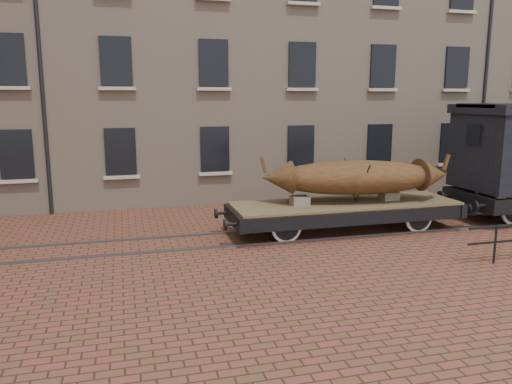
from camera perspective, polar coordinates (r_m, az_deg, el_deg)
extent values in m
plane|color=brown|center=(15.65, 7.85, -4.64)|extent=(90.00, 90.00, 0.00)
cube|color=#BBA58E|center=(25.67, 5.65, 17.08)|extent=(40.00, 10.00, 14.00)
cube|color=black|center=(19.26, -25.71, 3.93)|extent=(1.10, 0.12, 1.70)
cube|color=#B5AE96|center=(19.32, -25.51, 1.12)|extent=(1.30, 0.18, 0.12)
cube|color=black|center=(18.93, -15.22, 4.51)|extent=(1.10, 0.12, 1.70)
cube|color=#B5AE96|center=(18.99, -15.08, 1.65)|extent=(1.30, 0.18, 0.12)
cube|color=black|center=(19.25, -4.72, 4.94)|extent=(1.10, 0.12, 1.70)
cube|color=#B5AE96|center=(19.31, -4.64, 2.12)|extent=(1.30, 0.18, 0.12)
cube|color=black|center=(20.17, 5.14, 5.20)|extent=(1.10, 0.12, 1.70)
cube|color=#B5AE96|center=(20.23, 5.16, 2.50)|extent=(1.30, 0.18, 0.12)
cube|color=black|center=(21.63, 13.91, 5.30)|extent=(1.10, 0.12, 1.70)
cube|color=#B5AE96|center=(21.68, 13.88, 2.78)|extent=(1.30, 0.18, 0.12)
cube|color=black|center=(23.53, 21.43, 5.28)|extent=(1.10, 0.12, 1.70)
cube|color=#B5AE96|center=(23.57, 21.36, 2.97)|extent=(1.30, 0.18, 0.12)
cube|color=black|center=(19.21, -26.49, 13.44)|extent=(1.10, 0.12, 1.70)
cube|color=#B5AE96|center=(19.11, -26.29, 10.62)|extent=(1.30, 0.18, 0.12)
cube|color=black|center=(18.88, -15.71, 14.21)|extent=(1.10, 0.12, 1.70)
cube|color=#B5AE96|center=(18.78, -15.56, 11.33)|extent=(1.30, 0.18, 0.12)
cube|color=black|center=(19.20, -4.87, 14.49)|extent=(1.10, 0.12, 1.70)
cube|color=#B5AE96|center=(19.10, -4.79, 11.66)|extent=(1.30, 0.18, 0.12)
cube|color=black|center=(20.13, 5.30, 14.31)|extent=(1.10, 0.12, 1.70)
cube|color=#B5AE96|center=(20.03, 5.31, 11.60)|extent=(1.30, 0.18, 0.12)
cube|color=black|center=(21.59, 14.30, 13.78)|extent=(1.10, 0.12, 1.70)
cube|color=#B5AE96|center=(21.50, 14.26, 11.26)|extent=(1.30, 0.18, 0.12)
cube|color=black|center=(23.48, 21.97, 13.07)|extent=(1.10, 0.12, 1.70)
cube|color=#B5AE96|center=(23.40, 21.89, 10.75)|extent=(1.30, 0.18, 0.12)
cube|color=#B5AE96|center=(20.34, 5.48, 20.65)|extent=(1.30, 0.18, 0.12)
cube|color=#B5AE96|center=(21.79, 14.67, 19.69)|extent=(1.30, 0.18, 0.12)
cube|color=#B5AE96|center=(23.67, 22.46, 18.50)|extent=(1.30, 0.18, 0.12)
cylinder|color=black|center=(19.22, -23.84, 18.46)|extent=(0.14, 0.14, 14.00)
cylinder|color=black|center=(24.54, 25.17, 16.46)|extent=(0.14, 0.14, 14.00)
cube|color=#59595E|center=(15.01, 8.93, -5.22)|extent=(30.00, 0.08, 0.06)
cube|color=#59595E|center=(16.29, 6.87, -3.90)|extent=(30.00, 0.08, 0.06)
cylinder|color=black|center=(13.96, 25.67, -5.38)|extent=(0.06, 0.06, 1.00)
cube|color=brown|center=(15.71, 10.16, -1.34)|extent=(7.04, 2.06, 0.11)
cube|color=black|center=(14.92, 11.70, -2.92)|extent=(7.04, 0.15, 0.42)
cube|color=black|center=(16.61, 8.74, -1.44)|extent=(7.04, 0.15, 0.42)
cube|color=black|center=(14.63, -2.45, -2.97)|extent=(0.21, 2.16, 0.42)
cylinder|color=black|center=(13.91, -2.87, -3.70)|extent=(0.33, 0.09, 0.09)
cylinder|color=black|center=(13.88, -3.51, -3.74)|extent=(0.08, 0.30, 0.30)
cylinder|color=black|center=(15.25, -4.00, -2.43)|extent=(0.33, 0.09, 0.09)
cylinder|color=black|center=(15.22, -4.59, -2.46)|extent=(0.08, 0.30, 0.30)
cube|color=black|center=(17.53, 20.60, -1.37)|extent=(0.21, 2.16, 0.42)
cylinder|color=black|center=(17.14, 22.68, -1.78)|extent=(0.33, 0.09, 0.09)
cylinder|color=black|center=(17.24, 23.10, -1.74)|extent=(0.08, 0.30, 0.30)
cylinder|color=black|center=(18.24, 20.00, -0.88)|extent=(0.33, 0.09, 0.09)
cylinder|color=black|center=(18.33, 20.41, -0.86)|extent=(0.08, 0.30, 0.30)
cylinder|color=black|center=(15.03, 2.63, -3.42)|extent=(0.09, 1.78, 0.09)
cylinder|color=silver|center=(14.37, 3.51, -4.09)|extent=(0.90, 0.07, 0.90)
cylinder|color=black|center=(14.37, 3.51, -4.09)|extent=(0.74, 0.09, 0.74)
cube|color=black|center=(14.21, 3.66, -3.32)|extent=(0.84, 0.08, 0.09)
cylinder|color=silver|center=(15.70, 1.83, -2.80)|extent=(0.90, 0.07, 0.90)
cylinder|color=black|center=(15.70, 1.83, -2.80)|extent=(0.74, 0.09, 0.74)
cube|color=black|center=(15.75, 1.71, -1.92)|extent=(0.84, 0.08, 0.09)
cylinder|color=black|center=(16.83, 16.79, -2.34)|extent=(0.09, 1.78, 0.09)
cylinder|color=silver|center=(16.24, 18.12, -2.88)|extent=(0.90, 0.07, 0.90)
cylinder|color=black|center=(16.24, 18.12, -2.88)|extent=(0.74, 0.09, 0.74)
cube|color=black|center=(16.10, 18.38, -2.19)|extent=(0.84, 0.08, 0.09)
cylinder|color=silver|center=(17.42, 15.54, -1.84)|extent=(0.90, 0.07, 0.90)
cylinder|color=black|center=(17.42, 15.54, -1.84)|extent=(0.74, 0.09, 0.74)
cube|color=black|center=(17.47, 15.39, -1.04)|extent=(0.84, 0.08, 0.09)
cube|color=black|center=(15.79, 10.12, -2.64)|extent=(3.75, 0.06, 0.06)
cube|color=gray|center=(15.10, 5.02, -0.97)|extent=(0.52, 0.47, 0.26)
cube|color=gray|center=(16.37, 14.95, -0.39)|extent=(0.52, 0.47, 0.26)
ellipsoid|color=brown|center=(15.71, 11.39, 1.65)|extent=(5.44, 2.36, 1.05)
cone|color=brown|center=(15.11, 2.38, 1.67)|extent=(1.04, 1.12, 1.00)
cube|color=brown|center=(15.00, 0.85, 3.11)|extent=(0.22, 0.14, 0.51)
cone|color=brown|center=(16.66, 19.58, 1.90)|extent=(1.04, 1.12, 1.00)
cube|color=brown|center=(16.79, 20.91, 3.22)|extent=(0.22, 0.14, 0.51)
cylinder|color=black|center=(15.36, 12.08, 0.92)|extent=(0.05, 0.90, 1.29)
cylinder|color=black|center=(16.11, 10.71, 1.42)|extent=(0.05, 0.90, 1.29)
cube|color=black|center=(18.11, 23.20, -0.84)|extent=(0.24, 2.62, 0.49)
cylinder|color=black|center=(17.14, 23.70, -1.49)|extent=(0.09, 0.35, 0.35)
cylinder|color=black|center=(18.50, 20.34, -0.42)|extent=(0.09, 0.35, 0.35)
cylinder|color=black|center=(18.92, 26.01, -1.35)|extent=(0.11, 2.07, 0.11)
cylinder|color=silver|center=(19.45, 24.63, -0.93)|extent=(1.05, 0.08, 1.05)
cylinder|color=black|center=(19.45, 24.63, -0.93)|extent=(0.86, 0.11, 0.86)
cube|color=black|center=(17.82, 23.66, 6.05)|extent=(0.09, 0.65, 0.65)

